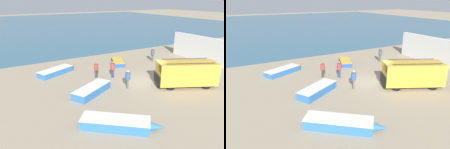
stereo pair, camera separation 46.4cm
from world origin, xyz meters
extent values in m
plane|color=gray|center=(0.00, 0.00, 0.00)|extent=(200.00, 200.00, 0.00)
cube|color=#33607A|center=(0.00, 52.00, 0.00)|extent=(120.00, 80.00, 0.01)
cube|color=silver|center=(11.05, 1.00, 1.57)|extent=(0.50, 12.24, 3.13)
cube|color=gold|center=(2.75, -2.35, 1.28)|extent=(5.63, 4.12, 2.00)
cube|color=black|center=(0.33, -1.16, 0.73)|extent=(0.90, 1.69, 0.90)
cube|color=#1E232D|center=(0.40, -1.20, 1.88)|extent=(0.83, 1.60, 0.64)
cylinder|color=black|center=(0.90, -2.41, 0.39)|extent=(0.79, 0.54, 0.77)
cylinder|color=black|center=(1.66, -0.85, 0.39)|extent=(0.79, 0.54, 0.77)
cylinder|color=black|center=(3.84, -3.86, 0.39)|extent=(0.79, 0.54, 0.77)
cylinder|color=black|center=(4.60, -2.30, 0.39)|extent=(0.79, 0.54, 0.77)
cylinder|color=black|center=(2.41, -3.05, 2.40)|extent=(3.91, 1.96, 0.05)
cylinder|color=black|center=(3.09, -1.66, 2.40)|extent=(3.91, 1.96, 0.05)
cube|color=#234CA3|center=(1.06, 6.77, 0.24)|extent=(2.36, 3.39, 0.48)
cone|color=#234CA3|center=(1.81, 8.54, 0.24)|extent=(0.69, 0.82, 0.45)
cube|color=gold|center=(1.06, 6.77, 0.41)|extent=(1.11, 0.62, 0.05)
cube|color=gold|center=(1.06, 6.77, 0.50)|extent=(2.38, 3.42, 0.04)
cube|color=#2D66AD|center=(-6.44, -4.99, 0.32)|extent=(4.19, 3.81, 0.63)
cone|color=#2D66AD|center=(-4.43, -6.66, 0.32)|extent=(1.11, 1.06, 0.60)
cube|color=silver|center=(-6.44, -4.99, 0.57)|extent=(0.97, 1.12, 0.05)
cube|color=silver|center=(-6.44, -4.99, 0.65)|extent=(4.23, 3.85, 0.04)
cube|color=#2D66AD|center=(-5.48, 0.40, 0.32)|extent=(4.04, 3.04, 0.64)
cone|color=#2D66AD|center=(-3.40, 1.55, 0.32)|extent=(1.04, 0.95, 0.61)
cube|color=silver|center=(-5.48, 0.40, 0.57)|extent=(0.77, 1.16, 0.05)
cube|color=silver|center=(-5.48, 0.40, 0.66)|extent=(4.08, 3.07, 0.04)
cube|color=#2D66AD|center=(-6.66, 6.95, 0.28)|extent=(4.06, 2.77, 0.56)
cone|color=#2D66AD|center=(-4.51, 7.93, 0.28)|extent=(1.00, 0.84, 0.53)
cube|color=silver|center=(-6.66, 6.95, 0.49)|extent=(0.67, 1.16, 0.05)
cube|color=silver|center=(-6.66, 6.95, 0.58)|extent=(4.10, 2.80, 0.04)
cylinder|color=#38383D|center=(-3.27, 3.84, 0.40)|extent=(0.15, 0.15, 0.79)
cylinder|color=#38383D|center=(-3.44, 3.84, 0.40)|extent=(0.15, 0.15, 0.79)
cylinder|color=#993833|center=(-3.35, 3.84, 1.11)|extent=(0.43, 0.43, 0.63)
sphere|color=#8C664C|center=(-3.35, 3.84, 1.53)|extent=(0.22, 0.22, 0.22)
cylinder|color=#5B564C|center=(5.50, 5.44, 0.42)|extent=(0.16, 0.16, 0.85)
cylinder|color=#5B564C|center=(5.47, 5.61, 0.42)|extent=(0.16, 0.16, 0.85)
cylinder|color=#424C5B|center=(5.49, 5.53, 1.18)|extent=(0.46, 0.46, 0.67)
sphere|color=#8C664C|center=(5.49, 5.53, 1.63)|extent=(0.23, 0.23, 0.23)
cylinder|color=navy|center=(-1.97, 3.02, 0.42)|extent=(0.16, 0.16, 0.84)
cylinder|color=navy|center=(-1.92, 2.85, 0.42)|extent=(0.16, 0.16, 0.84)
cylinder|color=#993833|center=(-1.94, 2.93, 1.17)|extent=(0.46, 0.46, 0.67)
sphere|color=#8C664C|center=(-1.94, 2.93, 1.62)|extent=(0.23, 0.23, 0.23)
cylinder|color=#5B564C|center=(-2.24, -0.23, 0.42)|extent=(0.16, 0.16, 0.84)
cylinder|color=#5B564C|center=(-2.16, -0.07, 0.42)|extent=(0.16, 0.16, 0.84)
cylinder|color=#335189|center=(-2.20, -0.15, 1.17)|extent=(0.45, 0.45, 0.66)
sphere|color=tan|center=(-2.20, -0.15, 1.62)|extent=(0.23, 0.23, 0.23)
camera|label=1|loc=(-12.64, -15.12, 7.79)|focal=35.00mm
camera|label=2|loc=(-12.23, -15.35, 7.79)|focal=35.00mm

